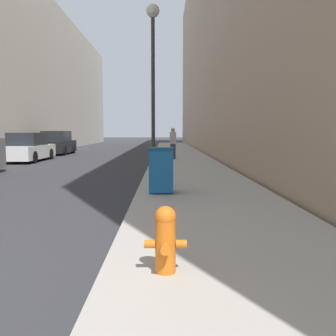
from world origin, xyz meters
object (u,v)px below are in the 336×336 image
Objects in this scene: parked_sedan_near at (28,148)px; pedestrian_on_sidewalk at (173,143)px; lamppost at (153,61)px; fire_hydrant at (165,238)px; trash_bin at (161,170)px; parked_sedan_far at (57,144)px.

pedestrian_on_sidewalk is at bearing -1.74° from parked_sedan_near.
parked_sedan_near is (-7.23, 7.55, -3.41)m from lamppost.
lamppost reaches higher than fire_hydrant.
lamppost is (-0.41, 9.46, 3.62)m from fire_hydrant.
trash_bin is 19.48m from parked_sedan_far.
pedestrian_on_sidewalk is (0.87, 7.31, -3.14)m from lamppost.
fire_hydrant is 10.14m from lamppost.
fire_hydrant is 16.78m from pedestrian_on_sidewalk.
fire_hydrant is 0.17× the size of parked_sedan_far.
pedestrian_on_sidewalk is (8.30, -6.47, 0.23)m from parked_sedan_far.
fire_hydrant is at bearing -71.37° from parked_sedan_far.
parked_sedan_far is at bearing 91.76° from parked_sedan_near.
fire_hydrant is 0.42× the size of pedestrian_on_sidewalk.
fire_hydrant is 18.65m from parked_sedan_near.
pedestrian_on_sidewalk is at bearing 87.22° from trash_bin.
pedestrian_on_sidewalk is at bearing 83.20° from lamppost.
parked_sedan_near is at bearing 178.26° from pedestrian_on_sidewalk.
fire_hydrant is at bearing -89.00° from trash_bin.
lamppost is (-0.32, 4.10, 3.43)m from trash_bin.
parked_sedan_near reaches higher than trash_bin.
parked_sedan_near is at bearing 122.94° from trash_bin.
fire_hydrant is 5.37m from trash_bin.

